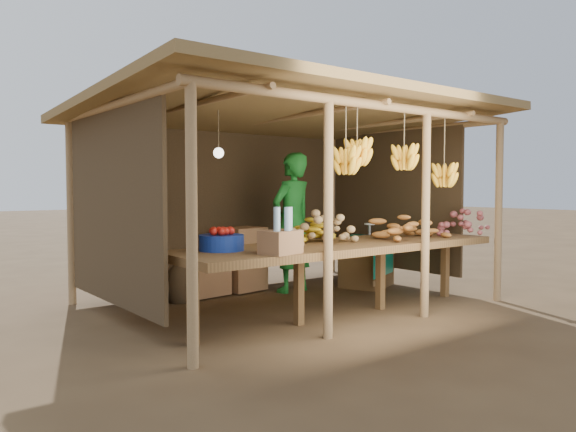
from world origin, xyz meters
TOP-DOWN VIEW (x-y plane):
  - ground at (0.00, 0.00)m, footprint 60.00×60.00m
  - stall_structure at (0.04, -0.03)m, footprint 4.70×3.50m
  - counter at (0.00, -0.95)m, footprint 3.90×1.05m
  - potato_heap at (-0.28, -0.98)m, footprint 0.95×0.66m
  - sweet_potato_heap at (0.93, -1.08)m, footprint 1.07×0.84m
  - onion_heap at (1.90, -1.18)m, footprint 0.94×0.69m
  - banana_pile at (-0.13, -0.58)m, footprint 0.76×0.57m
  - tomato_basin at (-1.40, -0.77)m, footprint 0.43×0.43m
  - bottle_box at (-1.12, -1.33)m, footprint 0.38×0.32m
  - vendor at (0.47, 0.52)m, footprint 0.74×0.55m
  - tarp_crate at (1.55, 0.18)m, footprint 0.96×0.91m
  - carton_stack at (-0.23, 0.93)m, footprint 1.17×0.51m
  - burlap_sacks at (-1.21, 0.82)m, footprint 0.78×0.41m

SIDE VIEW (x-z plane):
  - ground at x=0.00m, z-range 0.00..0.00m
  - burlap_sacks at x=-1.21m, z-range -0.04..0.52m
  - carton_stack at x=-0.23m, z-range -0.05..0.79m
  - tarp_crate at x=1.55m, z-range -0.08..0.83m
  - counter at x=0.00m, z-range 0.34..1.14m
  - tomato_basin at x=-1.40m, z-range 0.78..1.00m
  - vendor at x=0.47m, z-range 0.00..1.85m
  - bottle_box at x=-1.12m, z-range 0.75..1.17m
  - banana_pile at x=-0.13m, z-range 0.80..1.15m
  - sweet_potato_heap at x=0.93m, z-range 0.80..1.16m
  - onion_heap at x=1.90m, z-range 0.80..1.16m
  - potato_heap at x=-0.28m, z-range 0.80..1.16m
  - stall_structure at x=0.04m, z-range 0.70..3.13m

